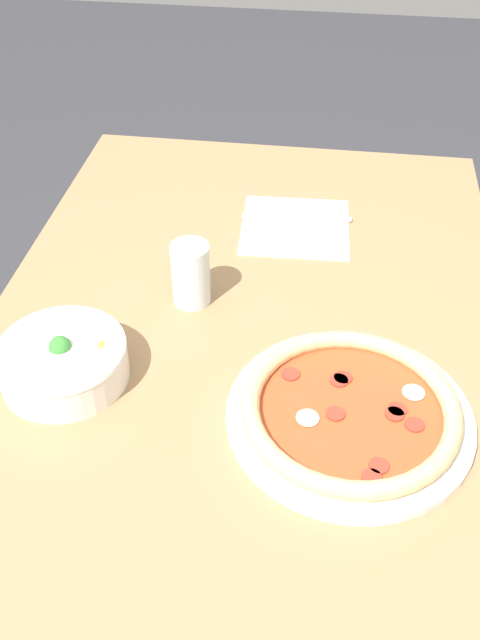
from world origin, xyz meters
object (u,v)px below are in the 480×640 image
object	(u,v)px
bowl	(63,360)
knife	(301,218)
fork	(295,234)
glass	(191,274)
pizza	(350,411)

from	to	relation	value
bowl	knife	size ratio (longest dim) A/B	0.90
bowl	fork	world-z (taller)	bowl
bowl	glass	bearing A→B (deg)	-36.25
bowl	knife	distance (m)	0.56
bowl	knife	bearing A→B (deg)	-33.42
glass	bowl	bearing A→B (deg)	143.75
bowl	fork	xyz separation A→B (m)	(0.41, -0.30, -0.03)
fork	glass	world-z (taller)	glass
fork	knife	bearing A→B (deg)	-102.53
fork	glass	xyz separation A→B (m)	(-0.21, 0.15, 0.05)
pizza	fork	distance (m)	0.45
pizza	knife	world-z (taller)	pizza
pizza	glass	size ratio (longest dim) A/B	3.18
glass	pizza	bearing A→B (deg)	-130.75
knife	glass	bearing A→B (deg)	53.59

